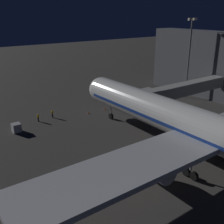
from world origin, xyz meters
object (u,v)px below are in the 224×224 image
ground_crew_near_nose_gear (38,117)px  traffic_cone_nose_starboard (89,112)px  jet_bridge (180,90)px  traffic_cone_nose_port (105,109)px  apron_floodlight_mast (189,53)px  ground_crew_by_belt_loader (52,113)px  airliner_at_gate (218,135)px  baggage_container_mid_row (16,128)px

ground_crew_near_nose_gear → traffic_cone_nose_starboard: 11.13m
jet_bridge → traffic_cone_nose_port: (11.02, -12.31, -5.38)m
apron_floodlight_mast → ground_crew_near_nose_gear: (38.59, -6.39, -10.56)m
ground_crew_by_belt_loader → traffic_cone_nose_starboard: size_ratio=3.21×
apron_floodlight_mast → traffic_cone_nose_starboard: (27.70, -4.18, -11.22)m
ground_crew_by_belt_loader → apron_floodlight_mast: bearing=169.2°
ground_crew_by_belt_loader → traffic_cone_nose_port: ground_crew_by_belt_loader is taller
airliner_at_gate → ground_crew_near_nose_gear: airliner_at_gate is taller
baggage_container_mid_row → ground_crew_by_belt_loader: size_ratio=0.95×
jet_bridge → apron_floodlight_mast: bearing=-146.5°
apron_floodlight_mast → ground_crew_by_belt_loader: 37.41m
jet_bridge → ground_crew_near_nose_gear: jet_bridge is taller
ground_crew_near_nose_gear → traffic_cone_nose_starboard: ground_crew_near_nose_gear is taller
traffic_cone_nose_starboard → apron_floodlight_mast: bearing=171.4°
airliner_at_gate → ground_crew_by_belt_loader: airliner_at_gate is taller
jet_bridge → traffic_cone_nose_port: 17.37m
airliner_at_gate → traffic_cone_nose_port: size_ratio=115.80×
ground_crew_near_nose_gear → traffic_cone_nose_port: (-15.29, 2.20, -0.66)m
ground_crew_near_nose_gear → ground_crew_by_belt_loader: bearing=-174.4°
airliner_at_gate → traffic_cone_nose_starboard: 31.14m
airliner_at_gate → jet_bridge: airliner_at_gate is taller
ground_crew_by_belt_loader → traffic_cone_nose_starboard: (-7.57, 2.53, -0.70)m
ground_crew_by_belt_loader → ground_crew_near_nose_gear: bearing=5.6°
traffic_cone_nose_port → traffic_cone_nose_starboard: (4.40, 0.00, 0.00)m
apron_floodlight_mast → baggage_container_mid_row: (43.97, -3.68, -10.66)m
ground_crew_by_belt_loader → traffic_cone_nose_starboard: 8.01m
airliner_at_gate → baggage_container_mid_row: size_ratio=37.99×
jet_bridge → apron_floodlight_mast: 15.84m
apron_floodlight_mast → baggage_container_mid_row: apron_floodlight_mast is taller
jet_bridge → ground_crew_near_nose_gear: size_ratio=14.64×
ground_crew_by_belt_loader → airliner_at_gate: bearing=106.4°
ground_crew_near_nose_gear → airliner_at_gate: bearing=111.7°
ground_crew_by_belt_loader → traffic_cone_nose_port: size_ratio=3.21×
airliner_at_gate → jet_bridge: size_ratio=2.55×
ground_crew_near_nose_gear → traffic_cone_nose_starboard: bearing=168.6°
airliner_at_gate → traffic_cone_nose_starboard: airliner_at_gate is taller
airliner_at_gate → apron_floodlight_mast: apron_floodlight_mast is taller
apron_floodlight_mast → traffic_cone_nose_starboard: apron_floodlight_mast is taller
traffic_cone_nose_starboard → jet_bridge: bearing=141.4°
baggage_container_mid_row → ground_crew_by_belt_loader: 9.21m
jet_bridge → ground_crew_by_belt_loader: jet_bridge is taller
jet_bridge → ground_crew_by_belt_loader: 27.75m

